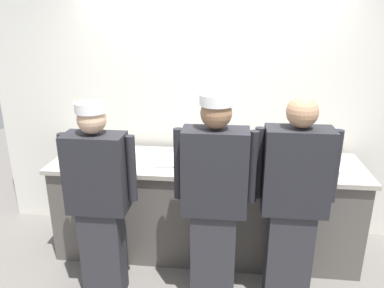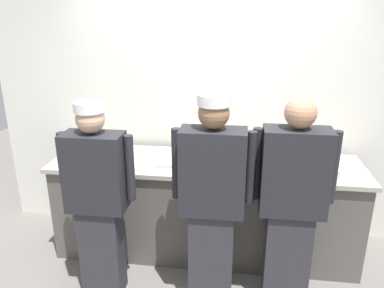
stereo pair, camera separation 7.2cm
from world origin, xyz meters
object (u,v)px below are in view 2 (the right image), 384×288
Objects in this scene: ramekin_green_sauce at (325,157)px; chefs_knife at (129,153)px; chef_center at (212,200)px; sheet_tray at (184,159)px; deli_cup at (119,156)px; chef_near_left at (98,198)px; mixing_bowl_steel at (242,155)px; squeeze_bottle_primary at (94,148)px; chef_far_right at (292,203)px; ramekin_yellow_sauce at (296,166)px; plate_stack_rear at (339,171)px; plate_stack_front at (296,156)px; ramekin_orange_sauce at (107,150)px.

ramekin_green_sauce is 1.85m from chefs_knife.
chef_center is 16.12× the size of ramekin_green_sauce.
sheet_tray is 0.60m from deli_cup.
chef_near_left is 1.32m from mixing_bowl_steel.
chef_near_left reaches higher than squeeze_bottle_primary.
mixing_bowl_steel is 0.79m from ramekin_green_sauce.
squeeze_bottle_primary reaches higher than deli_cup.
chef_far_right is at bearing -60.47° from mixing_bowl_steel.
chef_near_left reaches higher than ramekin_yellow_sauce.
deli_cup is (-1.94, 0.05, 0.02)m from plate_stack_rear.
plate_stack_front is 2.22× the size of ramekin_orange_sauce.
deli_cup is at bearing -179.01° from ramekin_yellow_sauce.
sheet_tray is 1.00m from ramekin_yellow_sauce.
squeeze_bottle_primary is 1.81× the size of ramekin_green_sauce.
chefs_knife is at bearing 137.51° from chef_center.
plate_stack_rear is at bearing 28.21° from chef_center.
chef_far_right is 1.84m from ramekin_orange_sauce.
sheet_tray is at bearing 174.01° from plate_stack_rear.
sheet_tray is (-0.31, 0.69, 0.03)m from chef_center.
chef_center reaches higher than sheet_tray.
ramekin_green_sauce is at bearing 42.23° from chef_center.
chef_near_left is 1.70m from ramekin_yellow_sauce.
sheet_tray is 2.75× the size of squeeze_bottle_primary.
chef_far_right is 0.77m from plate_stack_front.
deli_cup reaches higher than chefs_knife.
deli_cup is at bearing -171.35° from ramekin_green_sauce.
chef_far_right is at bearing -23.89° from ramekin_orange_sauce.
chef_center is 18.75× the size of ramekin_orange_sauce.
ramekin_orange_sauce reaches higher than chefs_knife.
plate_stack_rear reaches higher than ramekin_green_sauce.
chef_far_right is at bearing -132.13° from plate_stack_rear.
chefs_knife is at bearing -1.50° from ramekin_orange_sauce.
squeeze_bottle_primary is at bearing -178.32° from sheet_tray.
plate_stack_front is 0.28m from ramekin_green_sauce.
ramekin_yellow_sauce is (0.68, 0.63, 0.05)m from chef_center.
plate_stack_front is at bearing 7.03° from sheet_tray.
plate_stack_rear is (0.32, -0.27, -0.02)m from plate_stack_front.
mixing_bowl_steel reaches higher than sheet_tray.
plate_stack_rear is at bearing -6.83° from ramekin_orange_sauce.
chef_far_right is 3.21× the size of sheet_tray.
squeeze_bottle_primary reaches higher than chefs_knife.
chefs_knife is at bearing 80.16° from deli_cup.
ramekin_green_sauce is (0.27, 0.07, -0.02)m from plate_stack_front.
mixing_bowl_steel is at bearing 3.32° from sheet_tray.
chef_far_right reaches higher than squeeze_bottle_primary.
plate_stack_front is at bearing 80.68° from chef_far_right.
chef_near_left reaches higher than plate_stack_rear.
mixing_bowl_steel is at bearing -167.91° from ramekin_green_sauce.
mixing_bowl_steel is at bearing 168.17° from plate_stack_rear.
chef_near_left is at bearing -129.52° from sheet_tray.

